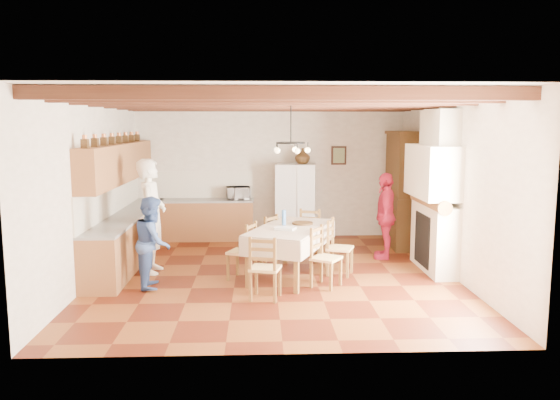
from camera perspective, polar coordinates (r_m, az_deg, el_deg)
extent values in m
cube|color=#4F1A0C|center=(9.42, -0.54, -7.87)|extent=(6.00, 6.50, 0.02)
cube|color=white|center=(9.07, -0.57, 10.81)|extent=(6.00, 6.50, 0.02)
cube|color=beige|center=(12.36, -1.02, 3.05)|extent=(6.00, 0.02, 3.00)
cube|color=beige|center=(5.90, 0.42, -2.39)|extent=(6.00, 0.02, 3.00)
cube|color=beige|center=(9.52, -18.99, 1.14)|extent=(0.02, 6.50, 3.00)
cube|color=beige|center=(9.69, 17.54, 1.31)|extent=(0.02, 6.50, 3.00)
cube|color=brown|center=(10.61, -15.50, -3.91)|extent=(0.60, 4.30, 0.86)
cube|color=brown|center=(12.26, -8.24, -2.12)|extent=(2.30, 0.60, 0.86)
cube|color=slate|center=(10.53, -15.59, -1.51)|extent=(0.62, 4.30, 0.04)
cube|color=slate|center=(12.19, -8.28, -0.04)|extent=(2.34, 0.62, 0.04)
cube|color=white|center=(10.55, -17.16, 0.20)|extent=(0.03, 4.30, 0.60)
cube|color=white|center=(12.43, -8.17, 1.60)|extent=(2.30, 0.03, 0.60)
cube|color=brown|center=(10.44, -16.46, 3.74)|extent=(0.35, 4.20, 0.70)
cube|color=#311D17|center=(12.44, 6.16, 4.65)|extent=(0.34, 0.03, 0.42)
cube|color=white|center=(11.97, 1.68, -0.25)|extent=(0.93, 0.80, 1.70)
cube|color=beige|center=(9.14, 1.11, -2.98)|extent=(1.67, 2.18, 0.05)
cube|color=brown|center=(8.59, -3.37, -6.59)|extent=(0.09, 0.09, 0.80)
cube|color=brown|center=(8.31, 1.74, -7.09)|extent=(0.09, 0.09, 0.80)
cube|color=brown|center=(10.16, 0.59, -4.30)|extent=(0.09, 0.09, 0.80)
cube|color=brown|center=(9.92, 4.97, -4.63)|extent=(0.09, 0.09, 0.80)
torus|color=black|center=(8.98, 1.14, 5.99)|extent=(0.47, 0.47, 0.03)
imported|color=white|center=(9.62, -13.26, -1.66)|extent=(0.47, 0.72, 1.98)
imported|color=#3B5797|center=(8.81, -13.14, -4.29)|extent=(0.61, 0.75, 1.44)
imported|color=#B91E3A|center=(10.59, 10.95, -1.62)|extent=(0.63, 1.03, 1.65)
imported|color=silver|center=(12.11, -4.37, 0.73)|extent=(0.56, 0.42, 0.28)
imported|color=#39220D|center=(11.88, 2.37, 4.62)|extent=(0.41, 0.41, 0.34)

